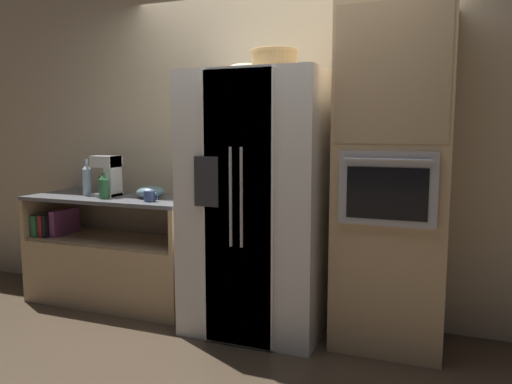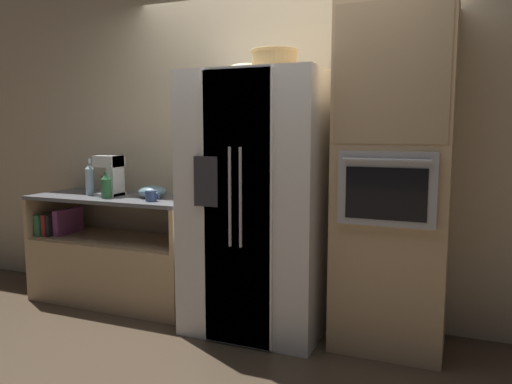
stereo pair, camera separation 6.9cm
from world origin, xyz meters
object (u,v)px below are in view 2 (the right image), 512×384
object	(u,v)px
bottle_tall	(106,186)
wall_oven	(393,180)
bottle_short	(90,179)
refrigerator	(259,203)
fruit_bowl	(246,68)
coffee_maker	(111,174)
wicker_basket	(274,59)
mug	(151,196)
mixing_bowl	(153,192)

from	to	relation	value
bottle_tall	wall_oven	bearing A→B (deg)	3.22
wall_oven	bottle_tall	size ratio (longest dim) A/B	10.50
bottle_tall	bottle_short	xyz separation A→B (m)	(-0.26, 0.11, 0.03)
refrigerator	wall_oven	world-z (taller)	wall_oven
fruit_bowl	bottle_short	xyz separation A→B (m)	(-1.47, 0.03, -0.85)
bottle_short	coffee_maker	size ratio (longest dim) A/B	0.91
bottle_tall	wicker_basket	bearing A→B (deg)	-0.02
fruit_bowl	mug	bearing A→B (deg)	-173.47
mug	mixing_bowl	world-z (taller)	mixing_bowl
refrigerator	fruit_bowl	xyz separation A→B (m)	(-0.11, 0.03, 0.96)
refrigerator	bottle_tall	distance (m)	1.32
fruit_bowl	coffee_maker	bearing A→B (deg)	176.83
mug	mixing_bowl	distance (m)	0.20
fruit_bowl	coffee_maker	distance (m)	1.51
fruit_bowl	wall_oven	bearing A→B (deg)	2.86
fruit_bowl	mug	distance (m)	1.22
mug	coffee_maker	distance (m)	0.55
wall_oven	fruit_bowl	size ratio (longest dim) A/B	9.30
bottle_short	mug	world-z (taller)	bottle_short
bottle_short	coffee_maker	distance (m)	0.21
coffee_maker	bottle_short	bearing A→B (deg)	-168.97
wall_oven	coffee_maker	size ratio (longest dim) A/B	6.67
fruit_bowl	bottle_tall	xyz separation A→B (m)	(-1.21, -0.07, -0.89)
wall_oven	fruit_bowl	xyz separation A→B (m)	(-1.04, -0.05, 0.76)
mug	wall_oven	bearing A→B (deg)	4.43
wall_oven	bottle_short	xyz separation A→B (m)	(-2.50, -0.02, -0.09)
mixing_bowl	mug	bearing A→B (deg)	-58.94
bottle_short	mixing_bowl	distance (m)	0.60
wall_oven	mug	xyz separation A→B (m)	(-1.81, -0.14, -0.18)
bottle_short	mug	distance (m)	0.71
wicker_basket	mug	bearing A→B (deg)	-179.25
refrigerator	mixing_bowl	distance (m)	0.99
bottle_short	bottle_tall	bearing A→B (deg)	-22.57
bottle_tall	mug	xyz separation A→B (m)	(0.44, -0.01, -0.06)
wicker_basket	coffee_maker	bearing A→B (deg)	174.51
wicker_basket	mug	xyz separation A→B (m)	(-1.01, -0.01, -0.99)
bottle_tall	refrigerator	bearing A→B (deg)	2.12
fruit_bowl	bottle_short	world-z (taller)	fruit_bowl
wall_oven	mixing_bowl	bearing A→B (deg)	178.98
refrigerator	fruit_bowl	distance (m)	0.97
bottle_short	wall_oven	bearing A→B (deg)	0.44
refrigerator	mug	distance (m)	0.88
refrigerator	coffee_maker	distance (m)	1.39
wall_oven	coffee_maker	xyz separation A→B (m)	(-2.31, 0.02, -0.04)
wicker_basket	coffee_maker	xyz separation A→B (m)	(-1.52, 0.15, -0.84)
refrigerator	wicker_basket	size ratio (longest dim) A/B	5.78
bottle_tall	fruit_bowl	bearing A→B (deg)	3.52
bottle_short	coffee_maker	bearing A→B (deg)	11.03
mixing_bowl	coffee_maker	size ratio (longest dim) A/B	0.68
bottle_tall	mug	world-z (taller)	bottle_tall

